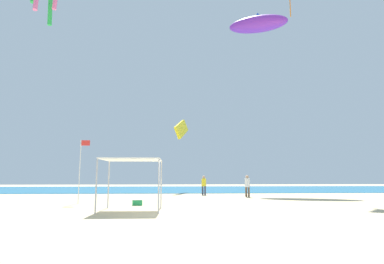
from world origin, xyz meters
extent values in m
cube|color=#D1BA8C|center=(0.00, 0.00, -0.05)|extent=(110.00, 110.00, 0.10)
cube|color=#1E6B93|center=(0.00, 29.43, 0.01)|extent=(110.00, 23.07, 0.03)
cylinder|color=#B2B2B7|center=(-4.18, 0.66, 1.28)|extent=(0.07, 0.07, 2.56)
cylinder|color=#B2B2B7|center=(-1.28, 0.66, 1.28)|extent=(0.07, 0.07, 2.56)
cylinder|color=#B2B2B7|center=(-4.18, 3.42, 1.28)|extent=(0.07, 0.07, 2.56)
cylinder|color=#B2B2B7|center=(-1.28, 3.42, 1.28)|extent=(0.07, 0.07, 2.56)
cube|color=white|center=(-2.73, 2.04, 2.59)|extent=(2.98, 2.83, 0.06)
cylinder|color=brown|center=(5.56, 12.22, 0.42)|extent=(0.16, 0.16, 0.84)
cylinder|color=brown|center=(5.72, 11.94, 0.42)|extent=(0.16, 0.16, 0.84)
cylinder|color=white|center=(5.64, 12.08, 1.20)|extent=(0.44, 0.44, 0.73)
sphere|color=tan|center=(5.64, 12.08, 1.71)|extent=(0.27, 0.27, 0.27)
cylinder|color=#33384C|center=(2.14, 15.36, 0.41)|extent=(0.16, 0.16, 0.82)
cylinder|color=#33384C|center=(2.35, 15.11, 0.41)|extent=(0.16, 0.16, 0.82)
cylinder|color=yellow|center=(2.24, 15.24, 1.18)|extent=(0.43, 0.43, 0.72)
sphere|color=tan|center=(2.24, 15.24, 1.67)|extent=(0.27, 0.27, 0.27)
cylinder|color=silver|center=(-6.72, 6.53, 2.05)|extent=(0.06, 0.06, 4.10)
cube|color=red|center=(-6.41, 6.53, 3.92)|extent=(0.55, 0.02, 0.35)
cube|color=#1E8C4C|center=(-2.74, 4.95, 0.16)|extent=(0.56, 0.36, 0.32)
cube|color=white|center=(-2.74, 4.95, 0.34)|extent=(0.57, 0.37, 0.03)
ellipsoid|color=purple|center=(9.99, 22.47, 20.99)|extent=(7.80, 4.98, 2.63)
cone|color=blue|center=(9.99, 22.47, 22.14)|extent=(1.43, 1.53, 1.02)
cube|color=yellow|center=(0.26, 21.86, 7.28)|extent=(1.83, 4.77, 2.99)
cube|color=white|center=(0.26, 21.86, 6.62)|extent=(1.05, 3.70, 1.66)
cylinder|color=orange|center=(10.57, 13.26, 18.04)|extent=(0.13, 0.13, 2.02)
camera|label=1|loc=(-0.56, -14.28, 1.71)|focal=29.11mm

